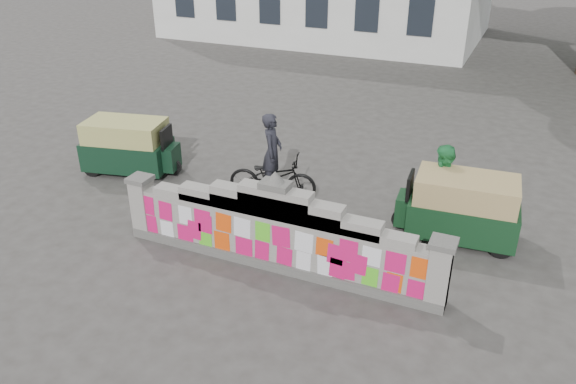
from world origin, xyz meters
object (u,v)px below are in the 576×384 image
(cyclist_bike, at_px, (273,177))
(rickshaw_left, at_px, (129,146))
(cyclist_rider, at_px, (272,162))
(rickshaw_right, at_px, (461,207))
(pedestrian, at_px, (441,187))

(cyclist_bike, relative_size, rickshaw_left, 0.80)
(cyclist_bike, bearing_deg, cyclist_rider, 77.65)
(rickshaw_right, bearing_deg, cyclist_rider, -5.28)
(cyclist_rider, height_order, pedestrian, cyclist_rider)
(pedestrian, bearing_deg, cyclist_rider, -106.58)
(pedestrian, relative_size, rickshaw_right, 0.71)
(cyclist_bike, distance_m, rickshaw_right, 4.28)
(cyclist_rider, bearing_deg, rickshaw_left, 79.21)
(pedestrian, xyz_separation_m, rickshaw_right, (0.48, -0.39, -0.19))
(cyclist_bike, height_order, cyclist_rider, cyclist_rider)
(rickshaw_left, relative_size, rickshaw_right, 1.01)
(cyclist_bike, distance_m, pedestrian, 3.82)
(cyclist_rider, distance_m, pedestrian, 3.81)
(rickshaw_left, bearing_deg, rickshaw_right, -11.99)
(rickshaw_left, bearing_deg, cyclist_bike, -10.56)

